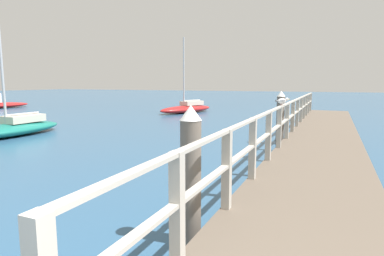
{
  "coord_description": "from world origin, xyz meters",
  "views": [
    {
      "loc": [
        0.27,
        -0.31,
        2.19
      ],
      "look_at": [
        -3.38,
        8.09,
        0.9
      ],
      "focal_mm": 30.49,
      "sensor_mm": 36.0,
      "label": 1
    }
  ],
  "objects": [
    {
      "name": "seagull_foreground",
      "position": [
        -1.04,
        9.01,
        1.68
      ],
      "size": [
        0.35,
        0.39,
        0.21
      ],
      "rotation": [
        0.0,
        0.0,
        5.56
      ],
      "color": "white",
      "rests_on": "pier_railing"
    },
    {
      "name": "dock_piling_far",
      "position": [
        -1.43,
        11.45,
        0.96
      ],
      "size": [
        0.29,
        0.29,
        1.9
      ],
      "color": "#6B6056",
      "rests_on": "ground_plane"
    },
    {
      "name": "boat_3",
      "position": [
        -11.84,
        8.97,
        0.32
      ],
      "size": [
        1.66,
        4.57,
        4.73
      ],
      "rotation": [
        0.0,
        0.0,
        3.15
      ],
      "color": "#197266",
      "rests_on": "ground_plane"
    },
    {
      "name": "dock_piling_near",
      "position": [
        -1.43,
        3.57,
        0.96
      ],
      "size": [
        0.29,
        0.29,
        1.9
      ],
      "color": "#6B6056",
      "rests_on": "ground_plane"
    },
    {
      "name": "pier_railing",
      "position": [
        -1.05,
        11.05,
        1.11
      ],
      "size": [
        0.12,
        20.62,
        1.14
      ],
      "color": "#B2ADA3",
      "rests_on": "pier_deck"
    },
    {
      "name": "pier_deck",
      "position": [
        0.0,
        11.05,
        0.21
      ],
      "size": [
        2.26,
        22.1,
        0.41
      ],
      "primitive_type": "cube",
      "color": "brown",
      "rests_on": "ground_plane"
    },
    {
      "name": "boat_1",
      "position": [
        -9.47,
        21.16,
        0.34
      ],
      "size": [
        2.94,
        5.16,
        5.3
      ],
      "rotation": [
        0.0,
        0.0,
        2.81
      ],
      "color": "red",
      "rests_on": "ground_plane"
    }
  ]
}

